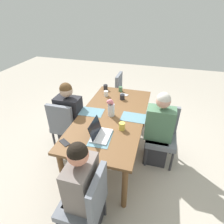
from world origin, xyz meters
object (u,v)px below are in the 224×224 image
at_px(coffee_mug_far_left, 106,94).
at_px(person_near_left_mid, 70,120).
at_px(coffee_mug_near_right, 106,87).
at_px(coffee_mug_centre_right, 120,89).
at_px(chair_far_left_far, 162,132).
at_px(phone_black, 65,142).
at_px(flower_vase, 111,107).
at_px(chair_head_right_left_near, 88,202).
at_px(person_head_right_left_near, 83,193).
at_px(coffee_mug_near_left, 122,97).
at_px(coffee_mug_centre_left, 122,126).
at_px(phone_silver, 124,95).
at_px(laptop_head_right_left_near, 99,133).
at_px(person_far_left_far, 158,133).
at_px(chair_near_left_mid, 65,124).
at_px(dining_table, 112,119).
at_px(chair_head_left_right_near, 124,92).

bearing_deg(coffee_mug_far_left, person_near_left_mid, -36.18).
bearing_deg(coffee_mug_near_right, coffee_mug_centre_right, 91.52).
relative_size(chair_far_left_far, phone_black, 6.00).
xyz_separation_m(flower_vase, coffee_mug_far_left, (-0.60, -0.26, -0.10)).
distance_m(chair_head_right_left_near, coffee_mug_far_left, 1.90).
bearing_deg(chair_far_left_far, chair_head_right_left_near, -26.19).
bearing_deg(phone_black, coffee_mug_near_right, 119.16).
xyz_separation_m(person_head_right_left_near, coffee_mug_near_left, (-1.73, 0.01, 0.27)).
distance_m(person_near_left_mid, chair_far_left_far, 1.49).
bearing_deg(coffee_mug_far_left, chair_far_left_far, 65.83).
relative_size(flower_vase, coffee_mug_centre_right, 3.17).
height_order(coffee_mug_centre_left, phone_silver, coffee_mug_centre_left).
height_order(person_near_left_mid, laptop_head_right_left_near, person_near_left_mid).
distance_m(chair_far_left_far, person_far_left_far, 0.10).
xyz_separation_m(laptop_head_right_left_near, coffee_mug_near_right, (-1.36, -0.35, 0.01)).
xyz_separation_m(coffee_mug_far_left, phone_black, (1.35, -0.11, -0.04)).
bearing_deg(person_near_left_mid, coffee_mug_centre_left, 72.40).
bearing_deg(chair_near_left_mid, person_far_left_far, 95.00).
xyz_separation_m(dining_table, flower_vase, (0.02, -0.01, 0.22)).
relative_size(chair_head_right_left_near, coffee_mug_centre_left, 8.57).
height_order(coffee_mug_centre_left, coffee_mug_centre_right, coffee_mug_centre_left).
bearing_deg(flower_vase, phone_silver, 176.95).
height_order(chair_head_right_left_near, coffee_mug_centre_right, chair_head_right_left_near).
xyz_separation_m(flower_vase, coffee_mug_near_right, (-0.85, -0.35, -0.10)).
xyz_separation_m(chair_near_left_mid, coffee_mug_centre_left, (0.22, 1.00, 0.30)).
bearing_deg(chair_near_left_mid, flower_vase, 95.45).
bearing_deg(coffee_mug_centre_left, person_head_right_left_near, -12.96).
bearing_deg(flower_vase, dining_table, 148.19).
height_order(coffee_mug_centre_right, phone_black, coffee_mug_centre_right).
bearing_deg(coffee_mug_centre_right, phone_silver, 38.52).
distance_m(coffee_mug_centre_right, phone_black, 1.64).
relative_size(coffee_mug_centre_left, coffee_mug_centre_right, 1.15).
height_order(person_near_left_mid, coffee_mug_centre_left, person_near_left_mid).
xyz_separation_m(chair_head_right_left_near, phone_silver, (-1.98, -0.07, 0.26)).
xyz_separation_m(dining_table, person_far_left_far, (-0.04, 0.71, -0.15)).
xyz_separation_m(dining_table, chair_far_left_far, (-0.11, 0.77, -0.17)).
xyz_separation_m(chair_near_left_mid, person_near_left_mid, (-0.07, 0.06, 0.03)).
distance_m(chair_head_left_right_near, phone_silver, 0.68).
distance_m(dining_table, chair_near_left_mid, 0.80).
height_order(person_head_right_left_near, chair_head_left_right_near, person_head_right_left_near).
bearing_deg(coffee_mug_far_left, coffee_mug_near_right, -160.76).
xyz_separation_m(coffee_mug_near_right, coffee_mug_far_left, (0.25, 0.09, -0.00)).
bearing_deg(coffee_mug_near_right, coffee_mug_far_left, 19.24).
bearing_deg(coffee_mug_far_left, person_head_right_left_near, 9.51).
xyz_separation_m(coffee_mug_centre_right, coffee_mug_far_left, (0.26, -0.21, 0.00)).
bearing_deg(chair_head_right_left_near, flower_vase, -174.98).
distance_m(flower_vase, coffee_mug_near_left, 0.56).
xyz_separation_m(chair_far_left_far, chair_head_left_right_near, (-1.23, -0.88, 0.00)).
xyz_separation_m(person_head_right_left_near, person_near_left_mid, (-1.18, -0.74, 0.00)).
xyz_separation_m(person_head_right_left_near, person_far_left_far, (-1.24, 0.69, 0.00)).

